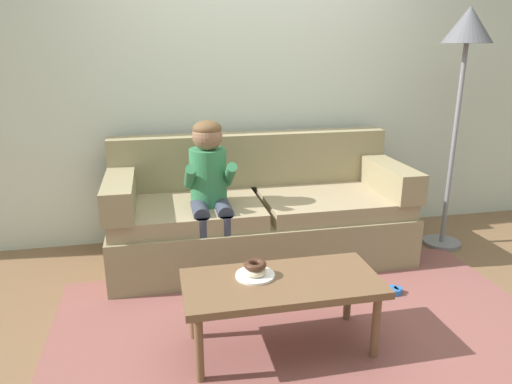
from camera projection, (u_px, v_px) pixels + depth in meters
ground at (294, 310)px, 2.97m from camera, size 10.00×10.00×0.00m
wall_back at (249, 69)px, 3.86m from camera, size 8.00×0.10×2.80m
area_rug at (306, 332)px, 2.73m from camera, size 2.90×1.77×0.01m
couch at (259, 215)px, 3.65m from camera, size 2.22×0.90×0.92m
coffee_table at (282, 288)px, 2.49m from camera, size 1.04×0.49×0.42m
person_child at (210, 184)px, 3.28m from camera, size 0.34×0.58×1.10m
plate at (255, 275)px, 2.51m from camera, size 0.21×0.21×0.01m
donut at (255, 271)px, 2.50m from camera, size 0.17×0.17×0.04m
donut_second at (255, 265)px, 2.49m from camera, size 0.16×0.16×0.04m
toy_controller at (386, 292)px, 3.13m from camera, size 0.23×0.09×0.05m
floor_lamp at (466, 48)px, 3.48m from camera, size 0.36×0.36×1.86m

